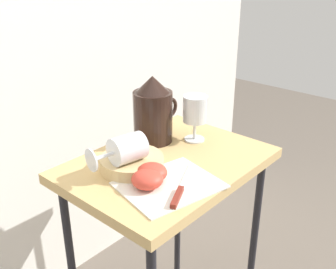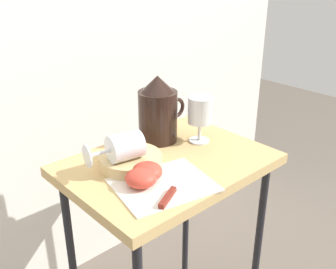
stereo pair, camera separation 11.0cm
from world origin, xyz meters
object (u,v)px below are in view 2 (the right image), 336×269
table (168,184)px  wine_glass_tipped_near (124,147)px  basket_tray (131,161)px  apple_half_right (147,171)px  knife (173,191)px  apple_half_left (141,178)px  wine_glass_upright (200,113)px  pitcher (158,115)px

table → wine_glass_tipped_near: size_ratio=4.44×
basket_tray → apple_half_right: (-0.01, -0.09, 0.01)m
apple_half_right → knife: (0.00, -0.09, -0.02)m
table → wine_glass_tipped_near: (-0.13, 0.03, 0.15)m
apple_half_left → apple_half_right: size_ratio=1.00×
wine_glass_upright → pitcher: bearing=132.5°
wine_glass_tipped_near → apple_half_left: bearing=-101.0°
apple_half_left → pitcher: bearing=40.4°
pitcher → apple_half_right: pitcher is taller
wine_glass_tipped_near → knife: size_ratio=0.80×
basket_tray → knife: bearing=-93.0°
knife → table: bearing=51.3°
table → apple_half_right: bearing=-158.0°
basket_tray → wine_glass_upright: bearing=-2.9°
basket_tray → knife: (-0.01, -0.18, -0.01)m
table → apple_half_right: size_ratio=9.02×
table → pitcher: pitcher is taller
pitcher → wine_glass_tipped_near: 0.22m
basket_tray → wine_glass_upright: 0.27m
table → basket_tray: (-0.10, 0.04, 0.10)m
apple_half_left → knife: 0.09m
wine_glass_upright → apple_half_left: size_ratio=1.83×
apple_half_left → knife: bearing=-64.4°
pitcher → wine_glass_upright: 0.13m
wine_glass_tipped_near → knife: bearing=-83.8°
knife → wine_glass_tipped_near: bearing=96.2°
basket_tray → wine_glass_tipped_near: wine_glass_tipped_near is taller
knife → wine_glass_upright: bearing=31.8°
table → knife: knife is taller
table → basket_tray: 0.15m
apple_half_left → knife: apple_half_left is taller
table → basket_tray: bearing=157.6°
wine_glass_upright → wine_glass_tipped_near: size_ratio=0.90×
basket_tray → pitcher: bearing=25.5°
wine_glass_tipped_near → apple_half_right: size_ratio=2.03×
basket_tray → apple_half_left: (-0.05, -0.10, 0.01)m
wine_glass_tipped_near → basket_tray: bearing=19.3°
table → pitcher: (0.07, 0.12, 0.16)m
knife → apple_half_left: bearing=115.6°
wine_glass_upright → apple_half_right: size_ratio=1.83×
pitcher → wine_glass_upright: (0.09, -0.09, 0.01)m
pitcher → apple_half_right: 0.26m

